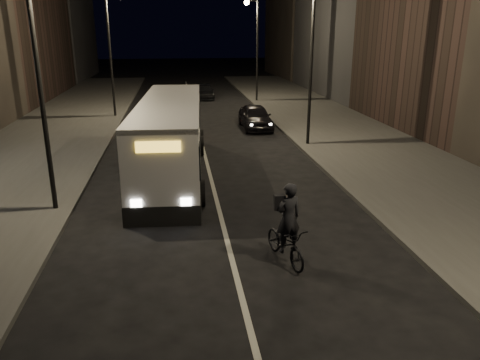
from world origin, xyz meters
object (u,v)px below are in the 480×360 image
object	(u,v)px
streetlight_right_mid	(307,43)
city_bus	(171,135)
streetlight_right_far	(254,37)
cyclist_on_bicycle	(286,236)
car_near	(255,117)
car_far	(205,92)
streetlight_left_near	(44,52)
car_mid	(162,98)
streetlight_left_far	(113,39)

from	to	relation	value
streetlight_right_mid	city_bus	distance (m)	8.76
streetlight_right_far	cyclist_on_bicycle	xyz separation A→B (m)	(-3.90, -28.62, -4.59)
streetlight_right_mid	car_near	size ratio (longest dim) A/B	1.85
streetlight_right_far	car_far	size ratio (longest dim) A/B	1.98
streetlight_left_near	city_bus	bearing A→B (deg)	47.48
streetlight_right_mid	cyclist_on_bicycle	xyz separation A→B (m)	(-3.90, -12.62, -4.59)
streetlight_right_mid	car_near	xyz separation A→B (m)	(-1.73, 4.98, -4.61)
car_mid	car_far	world-z (taller)	car_mid
streetlight_left_near	cyclist_on_bicycle	distance (m)	9.39
city_bus	car_far	xyz separation A→B (m)	(2.93, 22.68, -1.12)
streetlight_right_mid	streetlight_left_far	xyz separation A→B (m)	(-10.66, 10.00, 0.00)
city_bus	cyclist_on_bicycle	size ratio (longest dim) A/B	5.14
cyclist_on_bicycle	car_near	size ratio (longest dim) A/B	0.53
streetlight_left_far	streetlight_left_near	bearing A→B (deg)	-90.00
streetlight_right_far	city_bus	xyz separation A→B (m)	(-6.93, -19.93, -3.64)
cyclist_on_bicycle	car_far	world-z (taller)	cyclist_on_bicycle
streetlight_right_far	streetlight_left_far	xyz separation A→B (m)	(-10.66, -6.00, 0.00)
streetlight_left_near	streetlight_left_far	xyz separation A→B (m)	(0.00, 18.00, 0.00)
city_bus	streetlight_left_near	bearing A→B (deg)	-129.27
streetlight_left_near	streetlight_left_far	size ratio (longest dim) A/B	1.00
streetlight_right_far	cyclist_on_bicycle	distance (m)	29.25
car_far	streetlight_right_far	bearing A→B (deg)	-31.88
cyclist_on_bicycle	streetlight_right_mid	bearing A→B (deg)	57.79
streetlight_right_mid	streetlight_left_far	world-z (taller)	same
streetlight_right_mid	car_mid	size ratio (longest dim) A/B	2.20
car_near	car_far	size ratio (longest dim) A/B	1.07
city_bus	car_near	size ratio (longest dim) A/B	2.70
car_near	car_far	xyz separation A→B (m)	(-2.27, 13.77, -0.15)
streetlight_left_near	cyclist_on_bicycle	xyz separation A→B (m)	(6.76, -4.62, -4.59)
streetlight_right_far	car_far	xyz separation A→B (m)	(-4.00, 2.75, -4.77)
streetlight_left_far	streetlight_right_far	bearing A→B (deg)	29.36
streetlight_right_far	car_near	world-z (taller)	streetlight_right_far
car_mid	car_far	xyz separation A→B (m)	(3.77, 3.59, -0.01)
streetlight_right_far	streetlight_left_near	size ratio (longest dim) A/B	1.00
streetlight_right_mid	streetlight_left_far	bearing A→B (deg)	136.84
streetlight_right_far	streetlight_left_far	size ratio (longest dim) A/B	1.00
cyclist_on_bicycle	car_near	xyz separation A→B (m)	(2.17, 17.61, -0.02)
streetlight_left_near	car_near	size ratio (longest dim) A/B	1.85
streetlight_right_far	car_mid	bearing A→B (deg)	-173.83
cyclist_on_bicycle	car_near	distance (m)	17.74
streetlight_right_far	car_near	distance (m)	12.07
streetlight_right_far	cyclist_on_bicycle	size ratio (longest dim) A/B	3.52
car_far	car_mid	bearing A→B (deg)	-133.75
streetlight_right_mid	car_near	distance (m)	7.01
streetlight_left_near	cyclist_on_bicycle	size ratio (longest dim) A/B	3.52
car_near	car_far	world-z (taller)	car_near
streetlight_right_mid	car_near	bearing A→B (deg)	109.17
car_far	city_bus	bearing A→B (deg)	-94.73
streetlight_right_far	car_mid	distance (m)	9.15
streetlight_right_far	car_near	size ratio (longest dim) A/B	1.85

